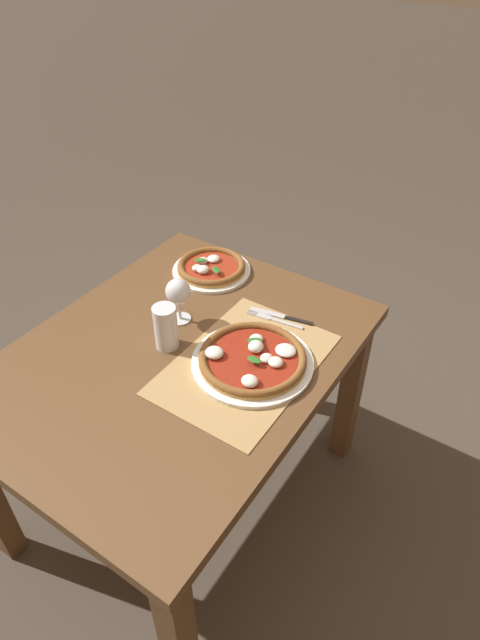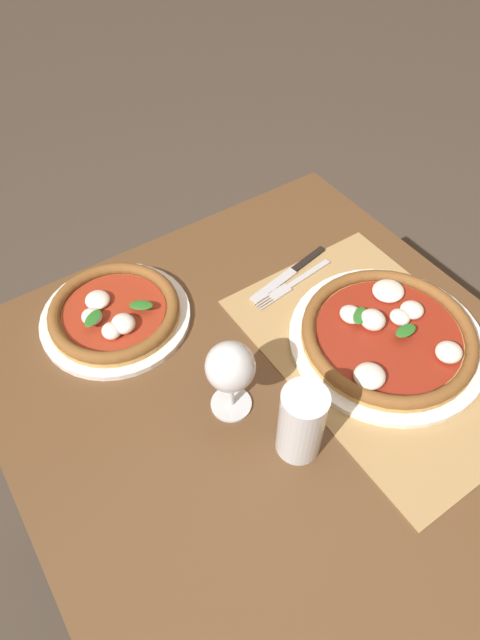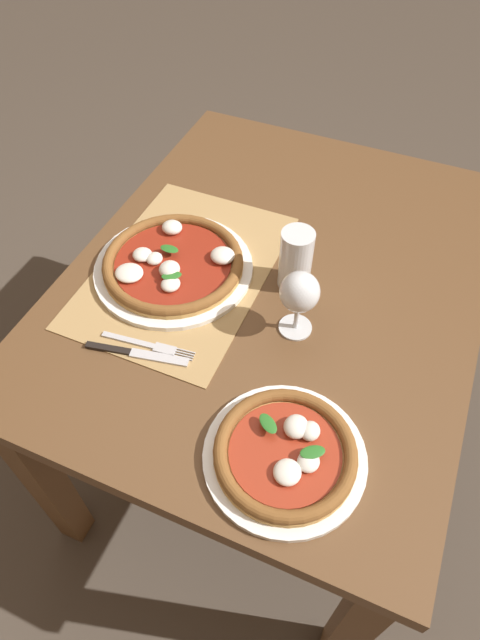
{
  "view_description": "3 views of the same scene",
  "coord_description": "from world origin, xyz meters",
  "px_view_note": "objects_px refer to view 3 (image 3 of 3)",
  "views": [
    {
      "loc": [
        -0.89,
        -0.83,
        1.83
      ],
      "look_at": [
        0.18,
        -0.11,
        0.79
      ],
      "focal_mm": 30.0,
      "sensor_mm": 36.0,
      "label": 1
    },
    {
      "loc": [
        -0.27,
        0.34,
        1.53
      ],
      "look_at": [
        0.23,
        0.01,
        0.81
      ],
      "focal_mm": 30.0,
      "sensor_mm": 36.0,
      "label": 2
    },
    {
      "loc": [
        0.82,
        0.26,
        1.62
      ],
      "look_at": [
        0.23,
        0.01,
        0.84
      ],
      "focal_mm": 30.0,
      "sensor_mm": 36.0,
      "label": 3
    }
  ],
  "objects_px": {
    "pint_glass": "(296,260)",
    "fork": "(148,345)",
    "pizza_near": "(173,264)",
    "knife": "(137,353)",
    "pizza_far": "(286,453)",
    "wine_glass": "(299,294)"
  },
  "relations": [
    {
      "from": "pint_glass",
      "to": "fork",
      "type": "distance_m",
      "value": 0.36
    },
    {
      "from": "wine_glass",
      "to": "fork",
      "type": "bearing_deg",
      "value": -57.69
    },
    {
      "from": "wine_glass",
      "to": "knife",
      "type": "height_order",
      "value": "wine_glass"
    },
    {
      "from": "pizza_far",
      "to": "pizza_near",
      "type": "bearing_deg",
      "value": -130.23
    },
    {
      "from": "wine_glass",
      "to": "pint_glass",
      "type": "xyz_separation_m",
      "value": [
        -0.12,
        -0.05,
        -0.04
      ]
    },
    {
      "from": "wine_glass",
      "to": "fork",
      "type": "relative_size",
      "value": 0.77
    },
    {
      "from": "pizza_near",
      "to": "wine_glass",
      "type": "bearing_deg",
      "value": 80.93
    },
    {
      "from": "wine_glass",
      "to": "pizza_far",
      "type": "bearing_deg",
      "value": 15.94
    },
    {
      "from": "pint_glass",
      "to": "fork",
      "type": "relative_size",
      "value": 0.72
    },
    {
      "from": "pint_glass",
      "to": "pizza_near",
      "type": "bearing_deg",
      "value": -74.66
    },
    {
      "from": "pizza_near",
      "to": "knife",
      "type": "distance_m",
      "value": 0.24
    },
    {
      "from": "fork",
      "to": "pizza_far",
      "type": "bearing_deg",
      "value": 70.66
    },
    {
      "from": "pizza_near",
      "to": "pizza_far",
      "type": "distance_m",
      "value": 0.51
    },
    {
      "from": "pizza_far",
      "to": "pint_glass",
      "type": "bearing_deg",
      "value": -162.41
    },
    {
      "from": "pizza_far",
      "to": "fork",
      "type": "distance_m",
      "value": 0.36
    },
    {
      "from": "pizza_far",
      "to": "pint_glass",
      "type": "height_order",
      "value": "pint_glass"
    },
    {
      "from": "pizza_near",
      "to": "fork",
      "type": "relative_size",
      "value": 1.8
    },
    {
      "from": "fork",
      "to": "pizza_near",
      "type": "bearing_deg",
      "value": -165.86
    },
    {
      "from": "pint_glass",
      "to": "fork",
      "type": "xyz_separation_m",
      "value": [
        0.29,
        -0.21,
        -0.06
      ]
    },
    {
      "from": "pizza_far",
      "to": "knife",
      "type": "distance_m",
      "value": 0.36
    },
    {
      "from": "pizza_far",
      "to": "knife",
      "type": "relative_size",
      "value": 1.34
    },
    {
      "from": "wine_glass",
      "to": "pizza_near",
      "type": "bearing_deg",
      "value": -99.07
    }
  ]
}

